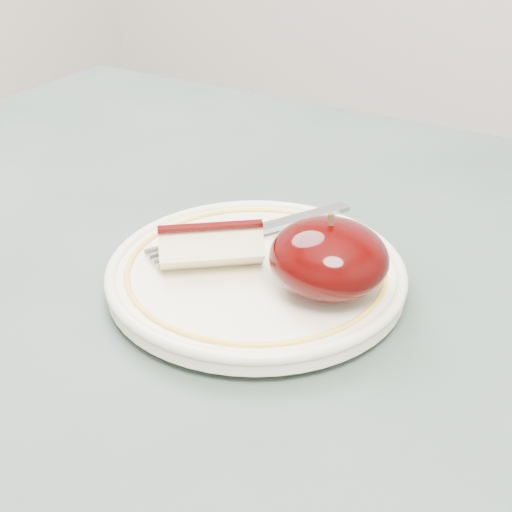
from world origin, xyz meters
The scene contains 5 objects.
table centered at (0.00, 0.00, 0.66)m, with size 0.90×0.90×0.75m.
plate centered at (0.06, 0.04, 0.76)m, with size 0.22×0.22×0.02m.
apple_half centered at (0.12, 0.04, 0.79)m, with size 0.08×0.08×0.06m.
apple_wedge centered at (0.03, 0.02, 0.78)m, with size 0.08×0.07×0.04m.
fork centered at (0.03, 0.07, 0.77)m, with size 0.10×0.16×0.00m.
Camera 1 is at (0.29, -0.34, 1.04)m, focal length 50.00 mm.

